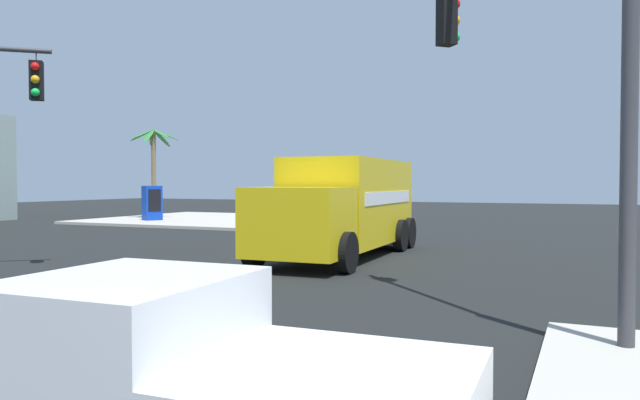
{
  "coord_description": "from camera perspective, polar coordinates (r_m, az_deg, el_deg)",
  "views": [
    {
      "loc": [
        -16.1,
        -7.34,
        2.16
      ],
      "look_at": [
        -0.24,
        -0.23,
        1.66
      ],
      "focal_mm": 33.83,
      "sensor_mm": 36.0,
      "label": 1
    }
  ],
  "objects": [
    {
      "name": "sidewalk_corner_far",
      "position": [
        34.84,
        -10.59,
        -1.82
      ],
      "size": [
        11.31,
        11.31,
        0.14
      ],
      "primitive_type": "cube",
      "color": "#B2ADA0",
      "rests_on": "ground"
    },
    {
      "name": "pickup_white",
      "position": [
        5.33,
        -16.01,
        -14.01
      ],
      "size": [
        2.38,
        5.26,
        1.38
      ],
      "color": "white",
      "rests_on": "ground"
    },
    {
      "name": "vending_machine_red",
      "position": [
        33.67,
        -15.6,
        -0.27
      ],
      "size": [
        1.15,
        1.1,
        1.85
      ],
      "color": "#0F38B2",
      "rests_on": "sidewalk_corner_far"
    },
    {
      "name": "palm_tree_far",
      "position": [
        35.71,
        -15.46,
        4.04
      ],
      "size": [
        2.68,
        2.89,
        5.09
      ],
      "color": "#7A6647",
      "rests_on": "sidewalk_corner_far"
    },
    {
      "name": "delivery_truck",
      "position": [
        17.62,
        2.17,
        -0.56
      ],
      "size": [
        7.73,
        3.0,
        2.84
      ],
      "color": "yellow",
      "rests_on": "ground"
    },
    {
      "name": "ground_plane",
      "position": [
        17.82,
        -0.37,
        -5.31
      ],
      "size": [
        100.0,
        100.0,
        0.0
      ],
      "primitive_type": "plane",
      "color": "black"
    },
    {
      "name": "traffic_light_secondary",
      "position": [
        9.59,
        20.75,
        13.5
      ],
      "size": [
        3.49,
        3.31,
        6.05
      ],
      "color": "#38383D",
      "rests_on": "sidewalk_corner_near"
    }
  ]
}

